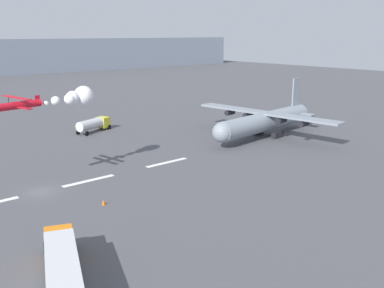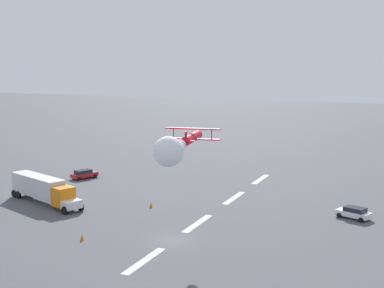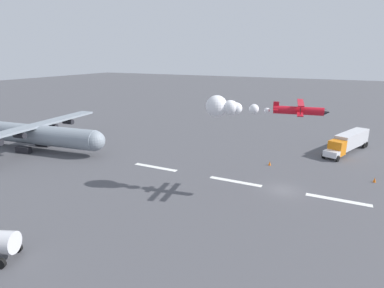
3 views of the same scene
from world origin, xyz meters
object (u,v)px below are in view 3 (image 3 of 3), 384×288
(cargo_transport_plane, at_px, (40,134))
(stunt_biplane_red, at_px, (236,107))
(semi_truck_orange, at_px, (349,141))
(traffic_cone_near, at_px, (375,180))
(traffic_cone_far, at_px, (270,163))

(cargo_transport_plane, xyz_separation_m, stunt_biplane_red, (-40.05, 1.50, 8.34))
(cargo_transport_plane, xyz_separation_m, semi_truck_orange, (-54.04, -25.50, -1.17))
(cargo_transport_plane, distance_m, semi_truck_orange, 59.76)
(stunt_biplane_red, relative_size, semi_truck_orange, 1.04)
(traffic_cone_near, bearing_deg, semi_truck_orange, -75.55)
(stunt_biplane_red, xyz_separation_m, semi_truck_orange, (-13.98, -27.00, -9.51))
(stunt_biplane_red, xyz_separation_m, traffic_cone_far, (-2.22, -12.59, -11.26))
(stunt_biplane_red, height_order, traffic_cone_near, stunt_biplane_red)
(stunt_biplane_red, bearing_deg, cargo_transport_plane, -2.14)
(stunt_biplane_red, distance_m, traffic_cone_near, 24.26)
(cargo_transport_plane, bearing_deg, traffic_cone_near, -169.77)
(cargo_transport_plane, relative_size, traffic_cone_far, 43.03)
(cargo_transport_plane, relative_size, semi_truck_orange, 2.22)
(semi_truck_orange, relative_size, traffic_cone_far, 19.39)
(cargo_transport_plane, distance_m, traffic_cone_near, 58.92)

